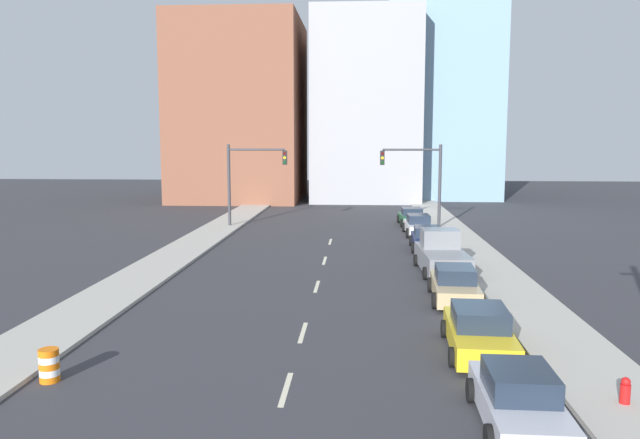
{
  "coord_description": "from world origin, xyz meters",
  "views": [
    {
      "loc": [
        2.0,
        -7.31,
        6.8
      ],
      "look_at": [
        -0.35,
        28.89,
        2.2
      ],
      "focal_mm": 35.0,
      "sensor_mm": 36.0,
      "label": 1
    }
  ],
  "objects": [
    {
      "name": "lane_stripe_at_9m",
      "position": [
        0.0,
        9.04,
        0.0
      ],
      "size": [
        0.16,
        2.4,
        0.01
      ],
      "primitive_type": "cube",
      "color": "beige",
      "rests_on": "ground"
    },
    {
      "name": "pickup_truck_gray",
      "position": [
        6.26,
        24.9,
        0.87
      ],
      "size": [
        2.63,
        5.57,
        2.16
      ],
      "rotation": [
        0.0,
        0.0,
        0.05
      ],
      "color": "slate",
      "rests_on": "ground"
    },
    {
      "name": "traffic_signal_left",
      "position": [
        -7.0,
        41.08,
        4.24
      ],
      "size": [
        4.72,
        0.35,
        6.51
      ],
      "color": "#38383D",
      "rests_on": "ground"
    },
    {
      "name": "lane_stripe_at_21m",
      "position": [
        0.0,
        21.23,
        0.0
      ],
      "size": [
        0.16,
        2.4,
        0.01
      ],
      "primitive_type": "cube",
      "color": "beige",
      "rests_on": "ground"
    },
    {
      "name": "sedan_navy",
      "position": [
        6.22,
        31.68,
        0.67
      ],
      "size": [
        2.19,
        4.57,
        1.46
      ],
      "rotation": [
        0.0,
        0.0,
        -0.03
      ],
      "color": "#141E47",
      "rests_on": "ground"
    },
    {
      "name": "traffic_barrel",
      "position": [
        -6.77,
        9.15,
        0.47
      ],
      "size": [
        0.56,
        0.56,
        0.95
      ],
      "color": "orange",
      "rests_on": "ground"
    },
    {
      "name": "sedan_tan",
      "position": [
        6.06,
        19.02,
        0.68
      ],
      "size": [
        2.24,
        4.63,
        1.48
      ],
      "rotation": [
        0.0,
        0.0,
        -0.05
      ],
      "color": "tan",
      "rests_on": "ground"
    },
    {
      "name": "sidewalk_right",
      "position": [
        8.86,
        46.8,
        0.07
      ],
      "size": [
        2.98,
        93.6,
        0.15
      ],
      "color": "#ADA89E",
      "rests_on": "ground"
    },
    {
      "name": "sedan_green",
      "position": [
        6.18,
        43.16,
        0.65
      ],
      "size": [
        2.2,
        4.47,
        1.41
      ],
      "rotation": [
        0.0,
        0.0,
        0.04
      ],
      "color": "#1E6033",
      "rests_on": "ground"
    },
    {
      "name": "sedan_silver",
      "position": [
        5.81,
        7.14,
        0.66
      ],
      "size": [
        2.07,
        4.35,
        1.45
      ],
      "rotation": [
        0.0,
        0.0,
        -0.02
      ],
      "color": "#B2B2BC",
      "rests_on": "ground"
    },
    {
      "name": "building_office_center",
      "position": [
        2.54,
        68.71,
        10.48
      ],
      "size": [
        12.0,
        20.0,
        20.96
      ],
      "color": "#99999E",
      "rests_on": "ground"
    },
    {
      "name": "fire_hydrant",
      "position": [
        8.78,
        8.34,
        0.41
      ],
      "size": [
        0.26,
        0.26,
        0.84
      ],
      "color": "red",
      "rests_on": "ground"
    },
    {
      "name": "sedan_yellow",
      "position": [
        5.87,
        12.44,
        0.68
      ],
      "size": [
        2.34,
        4.75,
        1.5
      ],
      "rotation": [
        0.0,
        0.0,
        -0.05
      ],
      "color": "gold",
      "rests_on": "ground"
    },
    {
      "name": "lane_stripe_at_14m",
      "position": [
        0.0,
        14.15,
        0.0
      ],
      "size": [
        0.16,
        2.4,
        0.01
      ],
      "primitive_type": "cube",
      "color": "beige",
      "rests_on": "ground"
    },
    {
      "name": "sidewalk_left",
      "position": [
        -8.86,
        46.8,
        0.07
      ],
      "size": [
        2.98,
        93.6,
        0.15
      ],
      "color": "#ADA89E",
      "rests_on": "ground"
    },
    {
      "name": "building_brick_left",
      "position": [
        -11.82,
        64.71,
        10.2
      ],
      "size": [
        14.0,
        16.0,
        20.4
      ],
      "color": "brown",
      "rests_on": "ground"
    },
    {
      "name": "lane_stripe_at_34m",
      "position": [
        0.0,
        34.32,
        0.0
      ],
      "size": [
        0.16,
        2.4,
        0.01
      ],
      "primitive_type": "cube",
      "color": "beige",
      "rests_on": "ground"
    },
    {
      "name": "sedan_white",
      "position": [
        6.23,
        37.86,
        0.68
      ],
      "size": [
        2.11,
        4.76,
        1.48
      ],
      "rotation": [
        0.0,
        0.0,
        0.03
      ],
      "color": "silver",
      "rests_on": "ground"
    },
    {
      "name": "building_glass_right",
      "position": [
        11.46,
        72.71,
        19.44
      ],
      "size": [
        13.0,
        20.0,
        38.88
      ],
      "color": "#7A9EB7",
      "rests_on": "ground"
    },
    {
      "name": "lane_stripe_at_28m",
      "position": [
        0.0,
        27.6,
        0.0
      ],
      "size": [
        0.16,
        2.4,
        0.01
      ],
      "primitive_type": "cube",
      "color": "beige",
      "rests_on": "ground"
    },
    {
      "name": "traffic_signal_right",
      "position": [
        6.8,
        41.08,
        4.24
      ],
      "size": [
        4.72,
        0.35,
        6.51
      ],
      "color": "#38383D",
      "rests_on": "ground"
    }
  ]
}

